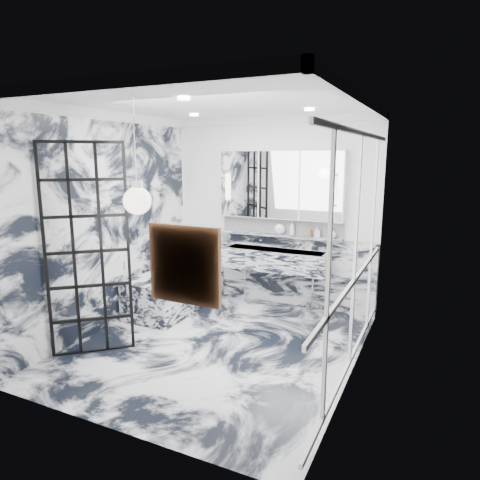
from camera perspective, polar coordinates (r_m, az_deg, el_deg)
The scene contains 25 objects.
floor at distance 5.32m, azimuth -3.13°, elevation -13.78°, with size 3.60×3.60×0.00m, color silver.
ceiling at distance 4.86m, azimuth -3.50°, elevation 17.74°, with size 3.60×3.60×0.00m, color white.
wall_back at distance 6.52m, azimuth 4.31°, elevation 3.72°, with size 3.60×3.60×0.00m, color white.
wall_front at distance 3.46m, azimuth -17.73°, elevation -3.49°, with size 3.60×3.60×0.00m, color white.
wall_left at distance 5.83m, azimuth -17.26°, elevation 2.35°, with size 3.60×3.60×0.00m, color white.
wall_right at distance 4.37m, azimuth 15.43°, elevation -0.36°, with size 3.60×3.60×0.00m, color white.
marble_clad_back at distance 6.66m, azimuth 4.12°, elevation -3.79°, with size 3.18×0.05×1.05m, color silver.
marble_clad_left at distance 5.83m, azimuth -17.12°, elevation 1.76°, with size 0.02×3.56×2.68m, color silver.
panel_molding at distance 4.40m, azimuth 15.11°, elevation -1.61°, with size 0.03×3.40×2.30m, color white.
soap_bottle_a at distance 6.35m, azimuth 6.97°, elevation 1.57°, with size 0.08×0.08×0.21m, color #8C5919.
soap_bottle_b at distance 6.24m, azimuth 10.26°, elevation 1.10°, with size 0.07×0.07×0.16m, color #4C4C51.
soap_bottle_c at distance 6.19m, azimuth 12.18°, elevation 0.93°, with size 0.12×0.12×0.16m, color silver.
face_pot at distance 6.41m, azimuth 5.33°, elevation 1.45°, with size 0.16×0.16×0.16m, color white.
amber_bottle at distance 6.28m, azimuth 9.30°, elevation 0.91°, with size 0.04×0.04×0.10m, color #8C5919.
flower_vase at distance 5.77m, azimuth -10.34°, elevation -5.45°, with size 0.07×0.07×0.12m, color silver.
crittall_door at distance 5.06m, azimuth -19.65°, elevation -1.46°, with size 0.88×0.04×2.39m, color black, non-canonical shape.
artwork at distance 3.04m, azimuth -7.41°, elevation -3.28°, with size 0.47×0.04×0.47m, color #BD7913.
pendant_light at distance 3.66m, azimuth -13.54°, elevation 5.10°, with size 0.23×0.23×0.23m, color white.
trough_sink at distance 6.36m, azimuth 4.69°, elevation -2.62°, with size 1.60×0.45×0.30m, color silver.
ledge at distance 6.44m, azimuth 5.25°, elevation 0.64°, with size 1.90×0.14×0.04m, color silver.
subway_tile at distance 6.48m, azimuth 5.46°, elevation 1.91°, with size 1.90×0.03×0.23m, color white.
mirror_cabinet at distance 6.35m, azimuth 5.39°, elevation 7.31°, with size 1.90×0.16×1.00m, color white.
sconce_left at distance 6.59m, azimuth -1.66°, elevation 7.15°, with size 0.07×0.07×0.40m, color white.
sconce_right at distance 6.03m, azimuth 12.45°, elevation 6.51°, with size 0.07×0.07×0.40m, color white.
bathtub at distance 6.51m, azimuth -8.55°, elevation -6.55°, with size 0.75×1.65×0.55m, color silver.
Camera 1 is at (2.32, -4.23, 2.25)m, focal length 32.00 mm.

